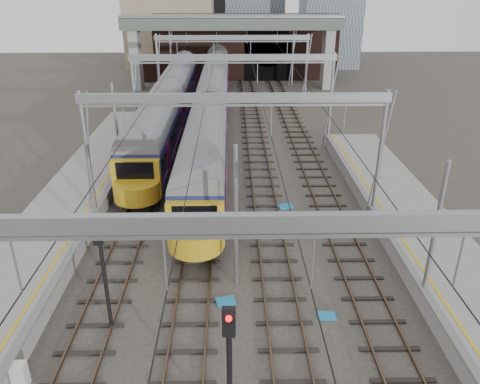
{
  "coord_description": "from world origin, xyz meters",
  "views": [
    {
      "loc": [
        -0.19,
        -16.7,
        13.37
      ],
      "look_at": [
        0.28,
        7.3,
        2.4
      ],
      "focal_mm": 35.0,
      "sensor_mm": 36.0,
      "label": 1
    }
  ],
  "objects_px": {
    "train_second": "(170,103)",
    "signal_near_centre": "(229,360)",
    "relay_cabinet": "(20,375)",
    "train_main": "(215,81)",
    "signal_near_left": "(102,264)"
  },
  "relations": [
    {
      "from": "train_main",
      "to": "relay_cabinet",
      "type": "xyz_separation_m",
      "value": [
        -5.8,
        -42.15,
        -2.08
      ]
    },
    {
      "from": "signal_near_left",
      "to": "relay_cabinet",
      "type": "height_order",
      "value": "signal_near_left"
    },
    {
      "from": "relay_cabinet",
      "to": "train_second",
      "type": "bearing_deg",
      "value": 83.58
    },
    {
      "from": "signal_near_left",
      "to": "signal_near_centre",
      "type": "bearing_deg",
      "value": -38.1
    },
    {
      "from": "signal_near_left",
      "to": "train_second",
      "type": "bearing_deg",
      "value": 100.02
    },
    {
      "from": "train_main",
      "to": "train_second",
      "type": "bearing_deg",
      "value": -110.04
    },
    {
      "from": "signal_near_left",
      "to": "signal_near_centre",
      "type": "distance_m",
      "value": 7.31
    },
    {
      "from": "train_main",
      "to": "relay_cabinet",
      "type": "bearing_deg",
      "value": -97.83
    },
    {
      "from": "signal_near_left",
      "to": "signal_near_centre",
      "type": "relative_size",
      "value": 0.96
    },
    {
      "from": "train_second",
      "to": "relay_cabinet",
      "type": "relative_size",
      "value": 34.35
    },
    {
      "from": "train_second",
      "to": "signal_near_centre",
      "type": "distance_m",
      "value": 33.92
    },
    {
      "from": "train_main",
      "to": "signal_near_centre",
      "type": "relative_size",
      "value": 13.11
    },
    {
      "from": "train_main",
      "to": "signal_near_left",
      "type": "distance_m",
      "value": 39.22
    },
    {
      "from": "train_second",
      "to": "signal_near_left",
      "type": "bearing_deg",
      "value": -88.59
    },
    {
      "from": "train_main",
      "to": "signal_near_centre",
      "type": "bearing_deg",
      "value": -87.8
    }
  ]
}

